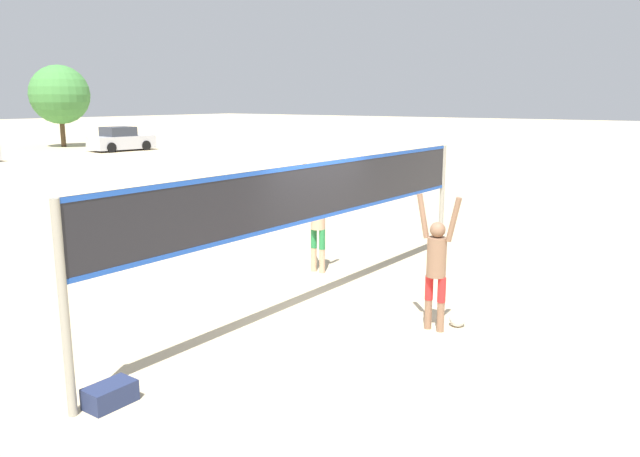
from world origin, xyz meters
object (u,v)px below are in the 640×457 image
object	(u,v)px
player_spiker	(436,261)
volleyball	(457,319)
gear_bag	(110,395)
player_blocker	(318,216)
volleyball_net	(320,199)
tree_right_cluster	(60,95)
parked_car_mid	(121,140)

from	to	relation	value
player_spiker	volleyball	distance (m)	1.01
gear_bag	player_blocker	bearing A→B (deg)	13.37
player_blocker	volleyball	size ratio (longest dim) A/B	8.91
volleyball_net	player_blocker	bearing A→B (deg)	37.33
player_spiker	volleyball	xyz separation A→B (m)	(0.33, -0.22, -0.93)
player_blocker	tree_right_cluster	xyz separation A→B (m)	(15.67, 34.05, 2.51)
parked_car_mid	tree_right_cluster	size ratio (longest dim) A/B	0.74
player_spiker	tree_right_cluster	bearing A→B (deg)	-24.75
volleyball_net	tree_right_cluster	bearing A→B (deg)	63.89
volleyball_net	gear_bag	bearing A→B (deg)	-178.26
volleyball	tree_right_cluster	size ratio (longest dim) A/B	0.04
player_spiker	parked_car_mid	distance (m)	35.67
player_blocker	parked_car_mid	size ratio (longest dim) A/B	0.50
gear_bag	parked_car_mid	bearing A→B (deg)	53.39
player_blocker	volleyball	xyz separation A→B (m)	(-1.18, -3.46, -1.00)
tree_right_cluster	volleyball	bearing A→B (deg)	-114.20
gear_bag	tree_right_cluster	xyz separation A→B (m)	(21.41, 35.41, 3.51)
player_blocker	gear_bag	distance (m)	5.98
volleyball	parked_car_mid	distance (m)	35.70
player_blocker	tree_right_cluster	distance (m)	37.57
gear_bag	volleyball_net	bearing A→B (deg)	1.74
gear_bag	parked_car_mid	distance (m)	36.39
player_blocker	parked_car_mid	bearing A→B (deg)	150.18
player_blocker	tree_right_cluster	size ratio (longest dim) A/B	0.37
volleyball_net	parked_car_mid	world-z (taller)	volleyball_net
player_blocker	tree_right_cluster	world-z (taller)	tree_right_cluster
parked_car_mid	tree_right_cluster	distance (m)	6.87
gear_bag	tree_right_cluster	size ratio (longest dim) A/B	0.10
parked_car_mid	tree_right_cluster	world-z (taller)	tree_right_cluster
tree_right_cluster	player_spiker	bearing A→B (deg)	-114.75
volleyball	gear_bag	distance (m)	5.01
player_blocker	volleyball	world-z (taller)	player_blocker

